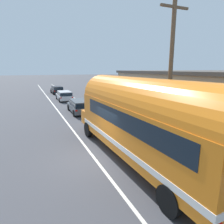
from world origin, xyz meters
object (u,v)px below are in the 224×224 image
painted_bus (146,118)px  car_lead (80,105)px  car_third (57,90)px  car_second (64,95)px  utility_pole (171,70)px

painted_bus → car_lead: 12.42m
car_third → car_lead: bearing=-90.4°
car_third → painted_bus: bearing=-90.3°
painted_bus → car_lead: bearing=89.8°
car_second → car_third: same height
utility_pole → car_lead: utility_pole is taller
painted_bus → car_third: bearing=89.7°
painted_bus → car_lead: painted_bus is taller
painted_bus → car_third: painted_bus is taller
painted_bus → car_lead: (0.05, 12.33, -1.50)m
painted_bus → car_second: painted_bus is taller
utility_pole → car_third: (-2.47, 28.18, -3.64)m
car_lead → car_second: bearing=90.3°
car_lead → painted_bus: bearing=-90.2°
car_lead → car_second: 8.95m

